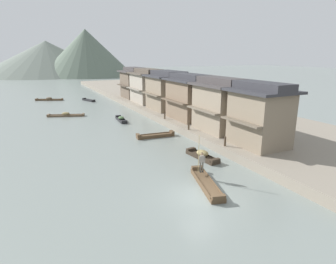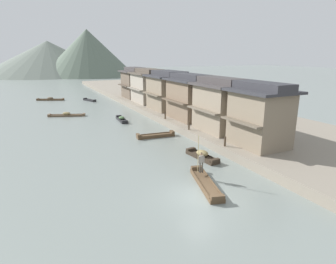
# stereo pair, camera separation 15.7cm
# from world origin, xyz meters

# --- Properties ---
(ground_plane) EXTENTS (400.00, 400.00, 0.00)m
(ground_plane) POSITION_xyz_m (0.00, 0.00, 0.00)
(ground_plane) COLOR gray
(riverbank_right) EXTENTS (18.00, 110.00, 0.88)m
(riverbank_right) POSITION_xyz_m (15.41, 30.00, 0.44)
(riverbank_right) COLOR gray
(riverbank_right) RESTS_ON ground
(boat_foreground_poled) EXTENTS (2.50, 5.50, 0.56)m
(boat_foreground_poled) POSITION_xyz_m (1.32, 1.20, 0.18)
(boat_foreground_poled) COLOR brown
(boat_foreground_poled) RESTS_ON ground
(boatman_person) EXTENTS (0.56, 0.32, 3.04)m
(boatman_person) POSITION_xyz_m (1.67, 2.49, 1.57)
(boatman_person) COLOR black
(boatman_person) RESTS_ON boat_foreground_poled
(boat_moored_nearest) EXTENTS (5.67, 2.89, 0.68)m
(boat_moored_nearest) POSITION_xyz_m (-4.90, 31.91, 0.21)
(boat_moored_nearest) COLOR brown
(boat_moored_nearest) RESTS_ON ground
(boat_moored_second) EXTENTS (2.14, 3.99, 0.46)m
(boat_moored_second) POSITION_xyz_m (1.44, 46.12, 0.16)
(boat_moored_second) COLOR #232326
(boat_moored_second) RESTS_ON ground
(boat_moored_third) EXTENTS (5.59, 3.21, 0.70)m
(boat_moored_third) POSITION_xyz_m (-6.01, 50.72, 0.22)
(boat_moored_third) COLOR brown
(boat_moored_third) RESTS_ON ground
(boat_moored_far) EXTENTS (1.17, 4.27, 0.69)m
(boat_moored_far) POSITION_xyz_m (2.03, 24.90, 0.24)
(boat_moored_far) COLOR #232326
(boat_moored_far) RESTS_ON ground
(boat_midriver_drifting) EXTENTS (4.64, 1.38, 0.57)m
(boat_midriver_drifting) POSITION_xyz_m (3.15, 14.81, 0.19)
(boat_midriver_drifting) COLOR brown
(boat_midriver_drifting) RESTS_ON ground
(boat_midriver_upstream) EXTENTS (1.45, 4.06, 0.79)m
(boat_midriver_upstream) POSITION_xyz_m (4.23, 6.27, 0.29)
(boat_midriver_upstream) COLOR #33281E
(boat_midriver_upstream) RESTS_ON ground
(house_waterfront_nearest) EXTENTS (5.19, 5.93, 6.14)m
(house_waterfront_nearest) POSITION_xyz_m (9.79, 5.01, 3.89)
(house_waterfront_nearest) COLOR #7F705B
(house_waterfront_nearest) RESTS_ON riverbank_right
(house_waterfront_second) EXTENTS (5.18, 6.61, 6.14)m
(house_waterfront_second) POSITION_xyz_m (9.79, 11.43, 3.89)
(house_waterfront_second) COLOR gray
(house_waterfront_second) RESTS_ON riverbank_right
(house_waterfront_tall) EXTENTS (5.21, 7.20, 6.14)m
(house_waterfront_tall) POSITION_xyz_m (9.80, 18.49, 3.88)
(house_waterfront_tall) COLOR #75604C
(house_waterfront_tall) RESTS_ON riverbank_right
(house_waterfront_narrow) EXTENTS (6.65, 7.06, 6.14)m
(house_waterfront_narrow) POSITION_xyz_m (10.52, 26.31, 3.88)
(house_waterfront_narrow) COLOR #7F705B
(house_waterfront_narrow) RESTS_ON riverbank_right
(house_waterfront_far) EXTENTS (6.05, 7.71, 6.14)m
(house_waterfront_far) POSITION_xyz_m (10.22, 34.20, 3.87)
(house_waterfront_far) COLOR gray
(house_waterfront_far) RESTS_ON riverbank_right
(house_waterfront_end) EXTENTS (5.82, 6.61, 6.14)m
(house_waterfront_end) POSITION_xyz_m (10.11, 41.01, 3.88)
(house_waterfront_end) COLOR brown
(house_waterfront_end) RESTS_ON riverbank_right
(mooring_post_dock_near) EXTENTS (0.20, 0.20, 0.95)m
(mooring_post_dock_near) POSITION_xyz_m (6.76, 6.22, 1.35)
(mooring_post_dock_near) COLOR #473828
(mooring_post_dock_near) RESTS_ON riverbank_right
(mooring_post_dock_mid) EXTENTS (0.20, 0.20, 0.89)m
(mooring_post_dock_mid) POSITION_xyz_m (6.76, 13.21, 1.32)
(mooring_post_dock_mid) COLOR #473828
(mooring_post_dock_mid) RESTS_ON riverbank_right
(mooring_post_dock_far) EXTENTS (0.20, 0.20, 0.74)m
(mooring_post_dock_far) POSITION_xyz_m (6.76, 19.79, 1.25)
(mooring_post_dock_far) COLOR #473828
(mooring_post_dock_far) RESTS_ON riverbank_right
(hill_far_west) EXTENTS (43.37, 43.37, 20.90)m
(hill_far_west) POSITION_xyz_m (16.35, 124.00, 10.45)
(hill_far_west) COLOR #5B6B5B
(hill_far_west) RESTS_ON ground
(hill_far_centre) EXTENTS (63.51, 63.51, 16.05)m
(hill_far_centre) POSITION_xyz_m (0.11, 138.98, 8.03)
(hill_far_centre) COLOR slate
(hill_far_centre) RESTS_ON ground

